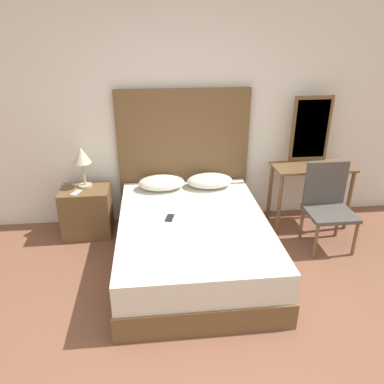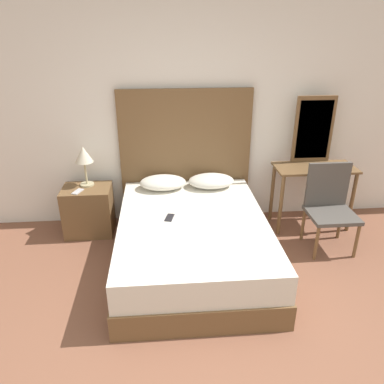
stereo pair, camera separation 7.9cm
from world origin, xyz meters
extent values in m
cube|color=white|center=(0.00, 2.66, 1.35)|extent=(10.00, 0.06, 2.70)
cube|color=brown|center=(0.04, 1.56, 0.12)|extent=(1.47, 2.00, 0.25)
cube|color=silver|center=(0.04, 1.56, 0.39)|extent=(1.44, 1.96, 0.28)
cube|color=brown|center=(0.04, 2.59, 0.81)|extent=(1.55, 0.05, 1.62)
ellipsoid|color=silver|center=(-0.24, 2.34, 0.60)|extent=(0.53, 0.35, 0.15)
ellipsoid|color=silver|center=(0.32, 2.34, 0.60)|extent=(0.53, 0.35, 0.15)
cube|color=#232328|center=(-0.19, 1.61, 0.53)|extent=(0.11, 0.16, 0.01)
cube|color=brown|center=(-1.12, 2.32, 0.29)|extent=(0.55, 0.41, 0.57)
cylinder|color=tan|center=(-1.12, 2.40, 0.58)|extent=(0.16, 0.16, 0.02)
cylinder|color=tan|center=(-1.12, 2.40, 0.72)|extent=(0.02, 0.02, 0.26)
cone|color=beige|center=(-1.12, 2.40, 0.94)|extent=(0.20, 0.20, 0.18)
cube|color=#B7B7BC|center=(-1.19, 2.22, 0.58)|extent=(0.12, 0.17, 0.01)
cube|color=brown|center=(1.52, 2.27, 0.75)|extent=(0.93, 0.44, 0.02)
cylinder|color=brown|center=(1.10, 2.10, 0.37)|extent=(0.04, 0.04, 0.74)
cylinder|color=brown|center=(1.94, 2.10, 0.37)|extent=(0.04, 0.04, 0.74)
cylinder|color=brown|center=(1.10, 2.45, 0.37)|extent=(0.04, 0.04, 0.74)
cylinder|color=brown|center=(1.94, 2.45, 0.37)|extent=(0.04, 0.04, 0.74)
cube|color=brown|center=(1.52, 2.47, 1.15)|extent=(0.46, 0.03, 0.78)
cube|color=#B2BCC6|center=(1.52, 2.46, 1.15)|extent=(0.39, 0.01, 0.68)
cube|color=#4C4742|center=(1.54, 1.74, 0.41)|extent=(0.49, 0.45, 0.04)
cube|color=#4C4742|center=(1.54, 1.95, 0.68)|extent=(0.47, 0.04, 0.50)
cylinder|color=brown|center=(1.33, 1.54, 0.20)|extent=(0.04, 0.04, 0.39)
cylinder|color=brown|center=(1.76, 1.54, 0.20)|extent=(0.04, 0.04, 0.39)
cylinder|color=brown|center=(1.33, 1.94, 0.20)|extent=(0.04, 0.04, 0.39)
cylinder|color=brown|center=(1.76, 1.94, 0.20)|extent=(0.04, 0.04, 0.39)
camera|label=1|loc=(-0.32, -1.64, 2.29)|focal=35.00mm
camera|label=2|loc=(-0.24, -1.65, 2.29)|focal=35.00mm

